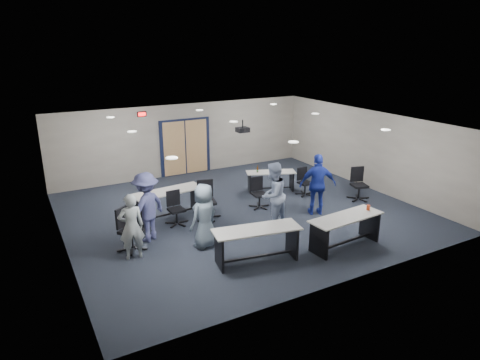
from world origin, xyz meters
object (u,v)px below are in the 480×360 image
table_back_right (270,178)px  person_navy (318,185)px  person_plaid (204,216)px  table_front_left (257,239)px  table_front_right (346,226)px  chair_back_b (207,200)px  chair_back_d (305,182)px  person_back (146,207)px  chair_back_c (260,193)px  chair_loose_left (131,230)px  chair_loose_right (360,184)px  chair_back_a (176,209)px  person_gray (131,227)px  person_lightblue (273,195)px  table_back_left (168,199)px

table_back_right → person_navy: 2.46m
person_plaid → table_back_right: bearing=-164.4°
table_front_left → table_front_right: 2.37m
table_front_left → chair_back_b: 2.86m
chair_back_d → person_back: 5.69m
chair_back_c → chair_loose_left: size_ratio=0.87×
chair_back_c → chair_back_d: (1.92, 0.25, -0.01)m
chair_back_d → table_front_left: bearing=-141.0°
chair_back_d → person_back: size_ratio=0.50×
table_front_right → person_plaid: (-3.08, 1.68, 0.26)m
chair_loose_left → chair_loose_right: 7.40m
chair_back_a → chair_back_c: 2.69m
chair_loose_right → person_navy: 2.01m
chair_back_a → person_gray: person_gray is taller
table_front_left → chair_back_d: bearing=50.1°
table_front_right → chair_back_b: bearing=120.6°
chair_back_d → chair_back_b: bearing=-176.9°
chair_back_b → person_lightblue: bearing=-32.0°
chair_loose_left → table_back_left: bearing=10.4°
chair_loose_left → person_gray: size_ratio=0.67×
chair_back_a → chair_loose_left: 1.78m
person_lightblue → person_navy: (1.64, 0.12, 0.00)m
person_navy → table_back_left: bearing=-0.4°
table_back_right → chair_back_c: (-1.15, -1.18, 0.01)m
table_back_left → person_lightblue: (2.32, -1.94, 0.35)m
table_back_left → person_navy: size_ratio=1.15×
table_back_right → person_back: bearing=-138.4°
chair_back_c → person_plaid: 3.03m
table_front_left → person_navy: (3.05, 1.63, 0.35)m
person_plaid → person_back: person_back is taller
chair_loose_left → table_front_right: bearing=-61.3°
chair_loose_right → person_plaid: (-5.74, -0.64, 0.29)m
chair_back_d → person_plaid: person_plaid is taller
chair_back_b → chair_back_d: 3.70m
table_back_right → chair_back_a: chair_back_a is taller
person_back → table_back_right: bearing=169.5°
person_navy → person_lightblue: bearing=28.4°
table_front_left → table_back_left: size_ratio=1.01×
chair_back_b → person_navy: (3.01, -1.23, 0.36)m
chair_loose_right → person_back: (-6.88, 0.39, 0.38)m
table_front_right → person_lightblue: (-0.92, 1.93, 0.36)m
person_navy → chair_loose_left: bearing=20.9°
chair_back_a → chair_back_c: chair_back_a is taller
chair_back_c → person_gray: (-4.29, -1.34, 0.34)m
chair_loose_left → person_gray: person_gray is taller
table_front_left → person_back: size_ratio=1.16×
chair_back_d → person_lightblue: size_ratio=0.50×
table_back_right → chair_back_d: size_ratio=1.91×
table_front_right → chair_loose_right: (2.66, 2.33, -0.03)m
table_front_right → table_back_right: bearing=77.5°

